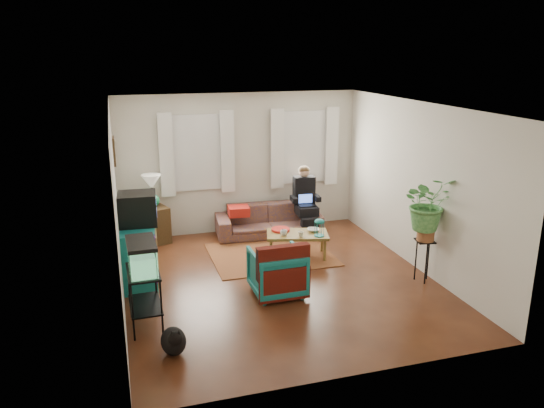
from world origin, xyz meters
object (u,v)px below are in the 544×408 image
object	(u,v)px
aquarium_stand	(145,299)
armchair	(277,270)
sofa	(269,215)
plant_stand	(423,261)
dresser	(139,254)
coffee_table	(297,245)
side_table	(154,225)

from	to	relation	value
aquarium_stand	armchair	size ratio (longest dim) A/B	1.03
sofa	aquarium_stand	world-z (taller)	sofa
plant_stand	armchair	bearing A→B (deg)	174.53
dresser	plant_stand	xyz separation A→B (m)	(4.05, -1.16, -0.12)
armchair	dresser	bearing A→B (deg)	-28.09
plant_stand	coffee_table	bearing A→B (deg)	135.72
sofa	side_table	world-z (taller)	sofa
side_table	dresser	bearing A→B (deg)	-101.61
side_table	armchair	size ratio (longest dim) A/B	0.90
dresser	aquarium_stand	xyz separation A→B (m)	(-0.01, -1.38, -0.06)
side_table	aquarium_stand	xyz separation A→B (m)	(-0.35, -3.03, 0.05)
sofa	armchair	bearing A→B (deg)	-98.91
sofa	coffee_table	distance (m)	1.21
dresser	armchair	size ratio (longest dim) A/B	1.34
coffee_table	plant_stand	world-z (taller)	plant_stand
side_table	dresser	world-z (taller)	dresser
sofa	plant_stand	size ratio (longest dim) A/B	3.00
dresser	plant_stand	world-z (taller)	dresser
armchair	sofa	bearing A→B (deg)	-104.25
side_table	sofa	bearing A→B (deg)	-5.07
coffee_table	sofa	bearing A→B (deg)	112.84
side_table	plant_stand	size ratio (longest dim) A/B	1.02
aquarium_stand	armchair	bearing A→B (deg)	11.67
plant_stand	sofa	bearing A→B (deg)	121.84
coffee_table	plant_stand	bearing A→B (deg)	-28.75
dresser	coffee_table	size ratio (longest dim) A/B	0.97
armchair	plant_stand	size ratio (longest dim) A/B	1.13
aquarium_stand	plant_stand	xyz separation A→B (m)	(4.06, 0.22, -0.05)
sofa	aquarium_stand	size ratio (longest dim) A/B	2.57
aquarium_stand	coffee_table	xyz separation A→B (m)	(2.58, 1.66, -0.17)
side_table	coffee_table	world-z (taller)	side_table
sofa	dresser	distance (m)	2.83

